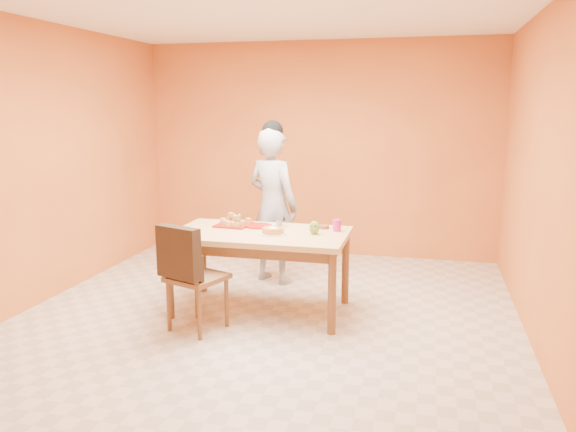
% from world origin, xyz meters
% --- Properties ---
extents(floor, '(5.00, 5.00, 0.00)m').
position_xyz_m(floor, '(0.00, 0.00, 0.00)').
color(floor, beige).
rests_on(floor, ground).
extents(ceiling, '(5.00, 5.00, 0.00)m').
position_xyz_m(ceiling, '(0.00, 0.00, 2.70)').
color(ceiling, white).
rests_on(ceiling, wall_back).
extents(wall_back, '(4.50, 0.00, 4.50)m').
position_xyz_m(wall_back, '(0.00, 2.50, 1.35)').
color(wall_back, orange).
rests_on(wall_back, floor).
extents(wall_left, '(0.00, 5.00, 5.00)m').
position_xyz_m(wall_left, '(-2.25, 0.00, 1.35)').
color(wall_left, orange).
rests_on(wall_left, floor).
extents(wall_right, '(0.00, 5.00, 5.00)m').
position_xyz_m(wall_right, '(2.25, 0.00, 1.35)').
color(wall_right, orange).
rests_on(wall_right, floor).
extents(dining_table, '(1.60, 0.90, 0.76)m').
position_xyz_m(dining_table, '(-0.10, 0.26, 0.67)').
color(dining_table, '#E3BF77').
rests_on(dining_table, floor).
extents(dining_chair, '(0.56, 0.62, 0.94)m').
position_xyz_m(dining_chair, '(-0.49, -0.32, 0.49)').
color(dining_chair, brown).
rests_on(dining_chair, floor).
extents(pastry_pile, '(0.28, 0.28, 0.09)m').
position_xyz_m(pastry_pile, '(-0.42, 0.46, 0.82)').
color(pastry_pile, tan).
rests_on(pastry_pile, pastry_platter).
extents(person, '(0.72, 0.61, 1.67)m').
position_xyz_m(person, '(-0.23, 1.16, 0.84)').
color(person, '#9C9C9F').
rests_on(person, floor).
extents(pastry_platter, '(0.34, 0.34, 0.02)m').
position_xyz_m(pastry_platter, '(-0.42, 0.46, 0.77)').
color(pastry_platter, maroon).
rests_on(pastry_platter, dining_table).
extents(red_dinner_plate, '(0.29, 0.29, 0.02)m').
position_xyz_m(red_dinner_plate, '(-0.17, 0.47, 0.77)').
color(red_dinner_plate, maroon).
rests_on(red_dinner_plate, dining_table).
extents(white_cake_plate, '(0.26, 0.26, 0.01)m').
position_xyz_m(white_cake_plate, '(0.04, 0.20, 0.77)').
color(white_cake_plate, silver).
rests_on(white_cake_plate, dining_table).
extents(sponge_cake, '(0.22, 0.22, 0.04)m').
position_xyz_m(sponge_cake, '(0.04, 0.20, 0.79)').
color(sponge_cake, gold).
rests_on(sponge_cake, white_cake_plate).
extents(cake_server, '(0.12, 0.26, 0.01)m').
position_xyz_m(cake_server, '(0.05, 0.38, 0.82)').
color(cake_server, silver).
rests_on(cake_server, sponge_cake).
extents(egg_ornament, '(0.11, 0.10, 0.12)m').
position_xyz_m(egg_ornament, '(0.41, 0.29, 0.82)').
color(egg_ornament, olive).
rests_on(egg_ornament, dining_table).
extents(magenta_glass, '(0.08, 0.08, 0.11)m').
position_xyz_m(magenta_glass, '(0.58, 0.46, 0.81)').
color(magenta_glass, '#C81E7D').
rests_on(magenta_glass, dining_table).
extents(checker_tin, '(0.13, 0.13, 0.03)m').
position_xyz_m(checker_tin, '(0.45, 0.55, 0.78)').
color(checker_tin, '#39200F').
rests_on(checker_tin, dining_table).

